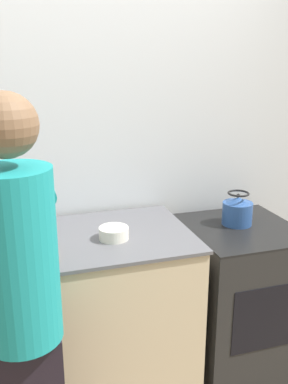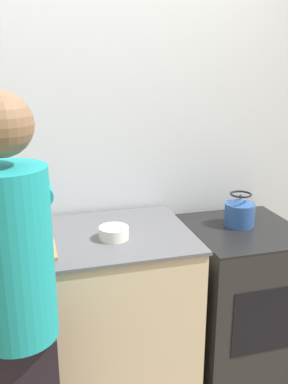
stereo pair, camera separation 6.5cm
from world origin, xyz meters
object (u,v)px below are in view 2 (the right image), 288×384
Objects in this scene: oven at (240,296)px; knife at (17,251)px; bowl_prep at (114,233)px; person at (17,297)px; cutting_board at (20,253)px; kettle at (240,212)px.

knife is at bearing -174.68° from oven.
bowl_prep is (-0.78, -0.05, 0.52)m from oven.
cutting_board is (0.01, 0.44, -0.02)m from person.
person is 7.23× the size of knife.
bowl_prep is (-0.77, -0.10, -0.00)m from kettle.
cutting_board is 1.70× the size of kettle.
person is at bearing -133.12° from bowl_prep.
knife reaches higher than oven.
bowl_prep is (0.47, 0.07, 0.02)m from cutting_board.
knife is at bearing 145.58° from cutting_board.
cutting_board is 1.25m from kettle.
bowl_prep reaches higher than knife.
oven is 4.47× the size of kettle.
person is 0.44m from cutting_board.
bowl_prep reaches higher than oven.
person is at bearing -156.01° from oven.
person reaches higher than cutting_board.
person is at bearing -70.29° from knife.
oven is at bearing 24.61° from knife.
kettle is (-0.01, 0.05, 0.52)m from oven.
cutting_board is 0.02m from knife.
bowl_prep is at bearing 8.98° from cutting_board.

